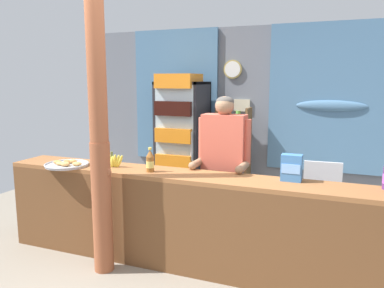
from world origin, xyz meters
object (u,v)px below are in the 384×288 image
object	(u,v)px
drink_fridge	(182,132)
shopkeeper	(224,155)
plastic_lawn_chair	(322,190)
banana_bunch	(112,161)
soda_bottle_iced_tea	(150,161)
pastry_tray	(67,164)
stall_counter	(184,214)
bottle_shelf_rack	(233,153)
timber_post	(100,148)
snack_box_biscuit	(292,168)

from	to	relation	value
drink_fridge	shopkeeper	world-z (taller)	drink_fridge
plastic_lawn_chair	banana_bunch	xyz separation A→B (m)	(-1.96, -1.40, 0.48)
soda_bottle_iced_tea	pastry_tray	xyz separation A→B (m)	(-0.90, -0.10, -0.08)
stall_counter	soda_bottle_iced_tea	bearing A→B (deg)	171.06
shopkeeper	banana_bunch	size ratio (longest dim) A/B	6.04
stall_counter	bottle_shelf_rack	distance (m)	2.24
banana_bunch	soda_bottle_iced_tea	bearing A→B (deg)	-5.23
drink_fridge	bottle_shelf_rack	bearing A→B (deg)	18.54
bottle_shelf_rack	plastic_lawn_chair	xyz separation A→B (m)	(1.29, -0.73, -0.23)
drink_fridge	shopkeeper	size ratio (longest dim) A/B	1.15
bottle_shelf_rack	timber_post	bearing A→B (deg)	-102.16
stall_counter	soda_bottle_iced_tea	size ratio (longest dim) A/B	16.35
plastic_lawn_chair	soda_bottle_iced_tea	xyz separation A→B (m)	(-1.50, -1.45, 0.51)
drink_fridge	pastry_tray	xyz separation A→B (m)	(-0.40, -2.03, -0.09)
timber_post	plastic_lawn_chair	size ratio (longest dim) A/B	2.84
timber_post	shopkeeper	world-z (taller)	timber_post
bottle_shelf_rack	soda_bottle_iced_tea	world-z (taller)	bottle_shelf_rack
stall_counter	timber_post	world-z (taller)	timber_post
shopkeeper	pastry_tray	size ratio (longest dim) A/B	3.67
bottle_shelf_rack	drink_fridge	bearing A→B (deg)	-161.46
shopkeeper	snack_box_biscuit	world-z (taller)	shopkeeper
bottle_shelf_rack	shopkeeper	bearing A→B (deg)	-77.54
stall_counter	timber_post	bearing A→B (deg)	-158.90
timber_post	stall_counter	bearing A→B (deg)	21.10
stall_counter	banana_bunch	xyz separation A→B (m)	(-0.83, 0.10, 0.41)
drink_fridge	shopkeeper	distance (m)	1.80
stall_counter	bottle_shelf_rack	size ratio (longest dim) A/B	2.79
drink_fridge	banana_bunch	distance (m)	1.89
plastic_lawn_chair	snack_box_biscuit	size ratio (longest dim) A/B	3.69
plastic_lawn_chair	shopkeeper	size ratio (longest dim) A/B	0.53
shopkeeper	pastry_tray	world-z (taller)	shopkeeper
bottle_shelf_rack	soda_bottle_iced_tea	bearing A→B (deg)	-95.48
soda_bottle_iced_tea	stall_counter	bearing A→B (deg)	-8.94
pastry_tray	drink_fridge	bearing A→B (deg)	78.94
snack_box_biscuit	shopkeeper	bearing A→B (deg)	154.51
timber_post	soda_bottle_iced_tea	xyz separation A→B (m)	(0.33, 0.33, -0.16)
shopkeeper	snack_box_biscuit	xyz separation A→B (m)	(0.72, -0.34, 0.00)
timber_post	plastic_lawn_chair	distance (m)	2.64
stall_counter	shopkeeper	xyz separation A→B (m)	(0.20, 0.56, 0.47)
shopkeeper	drink_fridge	bearing A→B (deg)	127.11
snack_box_biscuit	pastry_tray	xyz separation A→B (m)	(-2.20, -0.26, -0.10)
soda_bottle_iced_tea	pastry_tray	size ratio (longest dim) A/B	0.54
stall_counter	soda_bottle_iced_tea	xyz separation A→B (m)	(-0.38, 0.06, 0.45)
drink_fridge	plastic_lawn_chair	distance (m)	2.13
drink_fridge	banana_bunch	xyz separation A→B (m)	(0.05, -1.89, -0.05)
banana_bunch	plastic_lawn_chair	bearing A→B (deg)	35.66
stall_counter	drink_fridge	distance (m)	2.23
drink_fridge	banana_bunch	bearing A→B (deg)	-88.54
snack_box_biscuit	banana_bunch	size ratio (longest dim) A/B	0.87
banana_bunch	shopkeeper	bearing A→B (deg)	23.74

